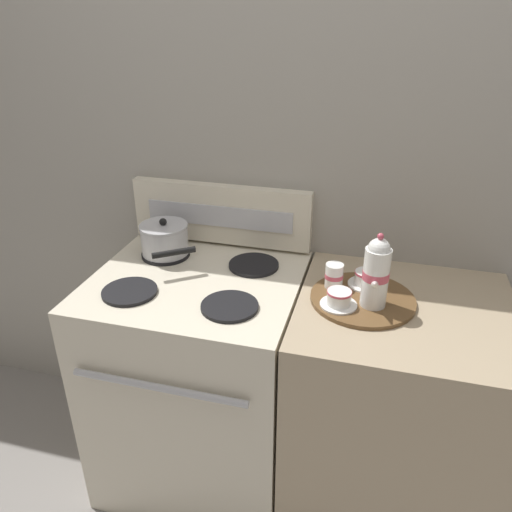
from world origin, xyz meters
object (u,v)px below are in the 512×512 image
Objects in this scene: saucepan at (165,239)px; teacup_right at (339,298)px; teapot at (376,272)px; serving_tray at (363,299)px; stove at (201,380)px; creamer_jug at (334,276)px; teacup_left at (366,278)px.

teacup_right is at bearing -16.90° from saucepan.
serving_tray is at bearing 130.45° from teapot.
serving_tray is at bearing 44.78° from teacup_right.
stove is 3.33× the size of saucepan.
serving_tray is 0.13m from teapot.
saucepan is 3.33× the size of creamer_jug.
creamer_jug is (-0.10, -0.04, 0.02)m from teacup_left.
saucepan reaches higher than teacup_right.
saucepan is 1.13× the size of teapot.
teapot is 2.10× the size of teacup_left.
teacup_left is 1.00× the size of teacup_right.
saucepan is at bearing 167.47° from teapot.
teacup_right is (-0.07, -0.15, 0.00)m from teacup_left.
serving_tray is 2.89× the size of teacup_left.
teapot reaches higher than creamer_jug.
saucepan reaches higher than stove.
teacup_left is at bearing 64.34° from teacup_right.
teacup_left is (0.75, -0.06, -0.03)m from saucepan.
saucepan is 0.77m from serving_tray.
stove is 0.71m from teacup_right.
creamer_jug is (0.65, -0.09, -0.02)m from saucepan.
serving_tray is 0.10m from teacup_right.
teacup_left is (-0.03, 0.12, -0.09)m from teapot.
teacup_right is at bearing -7.15° from stove.
teacup_right is 1.41× the size of creamer_jug.
teapot is 2.10× the size of teacup_right.
teacup_left reaches higher than serving_tray.
teacup_left is at bearing 104.35° from teapot.
teapot is 2.96× the size of creamer_jug.
teapot is 0.17m from creamer_jug.
creamer_jug is at bearing 104.90° from teacup_right.
stove is 3.75× the size of teapot.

